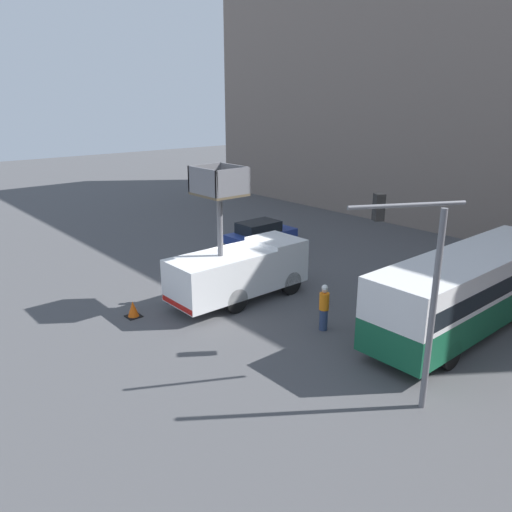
# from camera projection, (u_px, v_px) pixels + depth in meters

# --- Properties ---
(ground_plane) EXTENTS (120.00, 120.00, 0.00)m
(ground_plane) POSITION_uv_depth(u_px,v_px,m) (235.00, 288.00, 23.53)
(ground_plane) COLOR #4C4C4F
(building_backdrop_far) EXTENTS (44.00, 10.00, 19.24)m
(building_backdrop_far) POSITION_uv_depth(u_px,v_px,m) (479.00, 82.00, 33.85)
(building_backdrop_far) COLOR gray
(building_backdrop_far) RESTS_ON ground_plane
(utility_truck) EXTENTS (2.29, 6.38, 5.97)m
(utility_truck) POSITION_uv_depth(u_px,v_px,m) (239.00, 268.00, 21.73)
(utility_truck) COLOR white
(utility_truck) RESTS_ON ground_plane
(city_bus) EXTENTS (2.54, 10.52, 3.05)m
(city_bus) POSITION_uv_depth(u_px,v_px,m) (471.00, 285.00, 18.83)
(city_bus) COLOR #145638
(city_bus) RESTS_ON ground_plane
(traffic_light_pole) EXTENTS (3.57, 3.33, 5.87)m
(traffic_light_pole) POSITION_uv_depth(u_px,v_px,m) (411.00, 261.00, 14.56)
(traffic_light_pole) COLOR slate
(traffic_light_pole) RESTS_ON ground_plane
(road_worker_near_truck) EXTENTS (0.38, 0.38, 1.83)m
(road_worker_near_truck) POSITION_uv_depth(u_px,v_px,m) (169.00, 283.00, 21.58)
(road_worker_near_truck) COLOR navy
(road_worker_near_truck) RESTS_ON ground_plane
(road_worker_directing) EXTENTS (0.38, 0.38, 1.85)m
(road_worker_directing) POSITION_uv_depth(u_px,v_px,m) (324.00, 307.00, 19.01)
(road_worker_directing) COLOR navy
(road_worker_directing) RESTS_ON ground_plane
(traffic_cone_near_truck) EXTENTS (0.59, 0.59, 0.68)m
(traffic_cone_near_truck) POSITION_uv_depth(u_px,v_px,m) (133.00, 309.00, 20.34)
(traffic_cone_near_truck) COLOR black
(traffic_cone_near_truck) RESTS_ON ground_plane
(parked_car_curbside) EXTENTS (1.84, 4.48, 1.43)m
(parked_car_curbside) POSITION_uv_depth(u_px,v_px,m) (260.00, 233.00, 30.35)
(parked_car_curbside) COLOR navy
(parked_car_curbside) RESTS_ON ground_plane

